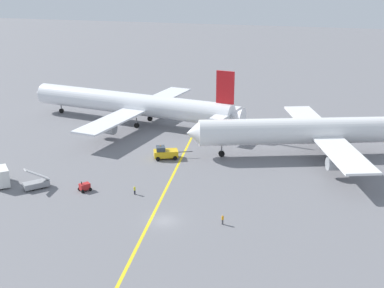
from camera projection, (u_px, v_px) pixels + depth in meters
The scene contains 10 objects.
ground_plane at pixel (164, 221), 80.97m from camera, with size 600.00×600.00×0.00m, color slate.
taxiway_stripe at pixel (164, 193), 90.97m from camera, with size 0.50×120.00×0.01m, color yellow.
airliner_at_gate_left at pixel (132, 104), 130.92m from camera, with size 61.00×48.91×15.59m.
airliner_being_pushed at pixel (315, 131), 108.17m from camera, with size 52.24×44.74×16.57m.
pushback_tug at pixel (165, 153), 107.24m from camera, with size 8.05×4.71×3.00m.
gse_stair_truck_yellow at pixel (36, 183), 92.65m from camera, with size 4.51×4.67×4.06m.
gse_gpu_cart_small at pixel (85, 187), 91.70m from camera, with size 2.54×2.64×1.90m.
gse_catering_truck_tall at pixel (1, 176), 94.01m from camera, with size 5.74×5.90×3.50m.
ground_crew_wing_walker_right at pixel (135, 190), 90.23m from camera, with size 0.36×0.50×1.59m.
ground_crew_ramp_agent_by_cones at pixel (223, 219), 79.58m from camera, with size 0.36×0.36×1.63m.
Camera 1 is at (24.28, -68.62, 37.75)m, focal length 47.87 mm.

